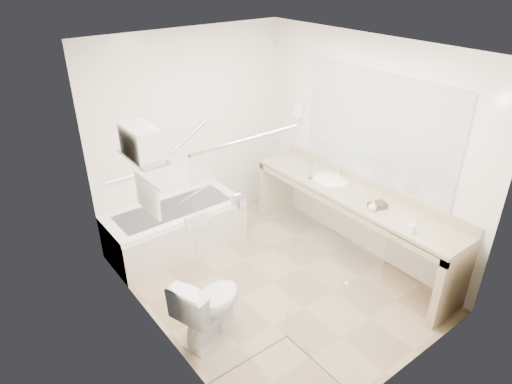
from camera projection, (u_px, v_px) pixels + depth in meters
floor at (273, 282)px, 5.03m from camera, size 3.20×3.20×0.00m
ceiling at (278, 49)px, 3.85m from camera, size 2.60×3.20×0.10m
wall_back at (191, 134)px, 5.56m from camera, size 2.60×0.10×2.50m
wall_front at (415, 259)px, 3.32m from camera, size 2.60×0.10×2.50m
wall_left at (153, 224)px, 3.74m from camera, size 0.10×3.20×2.50m
wall_right at (363, 149)px, 5.14m from camera, size 0.10×3.20×2.50m
bathtub at (176, 228)px, 5.50m from camera, size 1.60×0.73×0.59m
grab_bar_short at (122, 179)px, 5.16m from camera, size 0.40×0.03×0.03m
grab_bar_long at (189, 136)px, 5.51m from camera, size 0.53×0.03×0.33m
shower_enclosure at (288, 266)px, 3.54m from camera, size 0.96×0.91×2.11m
towel_shelf at (142, 151)px, 3.82m from camera, size 0.24×0.55×0.81m
vanity_counter at (352, 209)px, 5.18m from camera, size 0.55×2.70×0.95m
sink at (329, 181)px, 5.39m from camera, size 0.40×0.52×0.14m
faucet at (338, 170)px, 5.41m from camera, size 0.03×0.03×0.14m
mirror at (377, 128)px, 4.89m from camera, size 0.02×2.00×1.20m
hairdryer_unit at (298, 110)px, 5.76m from camera, size 0.08×0.10×0.18m
toilet at (209, 305)px, 4.19m from camera, size 0.80×0.60×0.70m
amenity_basket at (378, 205)px, 4.76m from camera, size 0.21×0.17×0.06m
soap_bottle_a at (411, 230)px, 4.34m from camera, size 0.06×0.14×0.06m
soap_bottle_b at (373, 207)px, 4.71m from camera, size 0.11×0.13×0.09m
water_bottle_left at (311, 171)px, 5.33m from camera, size 0.07×0.07×0.22m
water_bottle_mid at (278, 151)px, 5.88m from camera, size 0.06×0.06×0.21m
water_bottle_right at (310, 170)px, 5.35m from camera, size 0.07×0.07×0.22m
drinking_glass_near at (285, 163)px, 5.67m from camera, size 0.09×0.09×0.09m
drinking_glass_far at (326, 175)px, 5.37m from camera, size 0.09×0.09×0.08m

